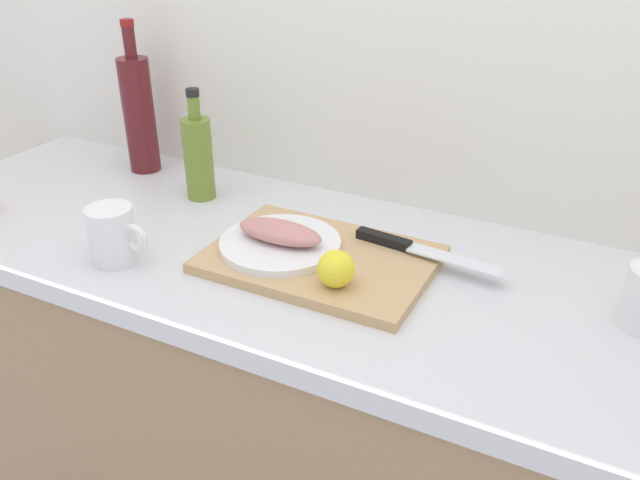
% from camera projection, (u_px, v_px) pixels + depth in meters
% --- Properties ---
extents(back_wall, '(3.20, 0.05, 2.50)m').
position_uv_depth(back_wall, '(408.00, 39.00, 1.31)').
color(back_wall, white).
rests_on(back_wall, ground_plane).
extents(kitchen_counter, '(2.00, 0.60, 0.90)m').
position_uv_depth(kitchen_counter, '(333.00, 441.00, 1.43)').
color(kitchen_counter, '#9E7A56').
rests_on(kitchen_counter, ground_plane).
extents(cutting_board, '(0.41, 0.29, 0.02)m').
position_uv_depth(cutting_board, '(320.00, 259.00, 1.21)').
color(cutting_board, tan).
rests_on(cutting_board, kitchen_counter).
extents(white_plate, '(0.23, 0.23, 0.01)m').
position_uv_depth(white_plate, '(280.00, 244.00, 1.22)').
color(white_plate, white).
rests_on(white_plate, cutting_board).
extents(fish_fillet, '(0.17, 0.07, 0.04)m').
position_uv_depth(fish_fillet, '(280.00, 232.00, 1.21)').
color(fish_fillet, tan).
rests_on(fish_fillet, white_plate).
extents(chef_knife, '(0.29, 0.06, 0.02)m').
position_uv_depth(chef_knife, '(409.00, 247.00, 1.21)').
color(chef_knife, silver).
rests_on(chef_knife, cutting_board).
extents(lemon_0, '(0.06, 0.06, 0.06)m').
position_uv_depth(lemon_0, '(336.00, 269.00, 1.09)').
color(lemon_0, yellow).
rests_on(lemon_0, cutting_board).
extents(olive_oil_bottle, '(0.06, 0.06, 0.25)m').
position_uv_depth(olive_oil_bottle, '(198.00, 156.00, 1.44)').
color(olive_oil_bottle, olive).
rests_on(olive_oil_bottle, kitchen_counter).
extents(wine_bottle, '(0.07, 0.07, 0.36)m').
position_uv_depth(wine_bottle, '(139.00, 113.00, 1.56)').
color(wine_bottle, '#59191E').
rests_on(wine_bottle, kitchen_counter).
extents(coffee_mug_1, '(0.13, 0.09, 0.11)m').
position_uv_depth(coffee_mug_1, '(113.00, 235.00, 1.20)').
color(coffee_mug_1, white).
rests_on(coffee_mug_1, kitchen_counter).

